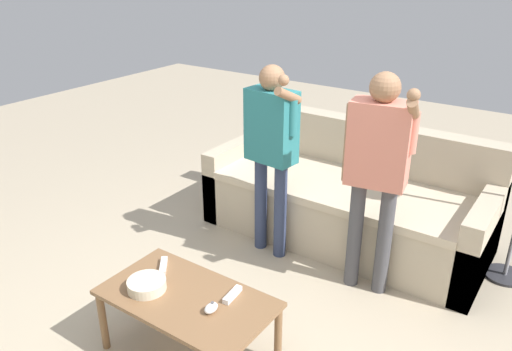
# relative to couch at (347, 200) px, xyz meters

# --- Properties ---
(ground_plane) EXTENTS (12.00, 12.00, 0.00)m
(ground_plane) POSITION_rel_couch_xyz_m (0.03, -1.55, -0.31)
(ground_plane) COLOR tan
(couch) EXTENTS (2.20, 0.93, 0.89)m
(couch) POSITION_rel_couch_xyz_m (0.00, 0.00, 0.00)
(couch) COLOR #B7A88E
(couch) RESTS_ON ground
(coffee_table) EXTENTS (0.96, 0.54, 0.41)m
(coffee_table) POSITION_rel_couch_xyz_m (-0.14, -1.77, 0.05)
(coffee_table) COLOR brown
(coffee_table) RESTS_ON ground
(snack_bowl) EXTENTS (0.22, 0.22, 0.06)m
(snack_bowl) POSITION_rel_couch_xyz_m (-0.36, -1.84, 0.13)
(snack_bowl) COLOR beige
(snack_bowl) RESTS_ON coffee_table
(game_remote_nunchuk) EXTENTS (0.06, 0.09, 0.05)m
(game_remote_nunchuk) POSITION_rel_couch_xyz_m (0.06, -1.79, 0.13)
(game_remote_nunchuk) COLOR white
(game_remote_nunchuk) RESTS_ON coffee_table
(player_right) EXTENTS (0.46, 0.29, 1.50)m
(player_right) POSITION_rel_couch_xyz_m (0.43, -0.58, 0.64)
(player_right) COLOR #47474C
(player_right) RESTS_ON ground
(player_left) EXTENTS (0.43, 0.31, 1.45)m
(player_left) POSITION_rel_couch_xyz_m (-0.37, -0.57, 0.60)
(player_left) COLOR #2D3856
(player_left) RESTS_ON ground
(game_remote_wand_near) EXTENTS (0.13, 0.15, 0.03)m
(game_remote_wand_near) POSITION_rel_couch_xyz_m (-0.43, -1.64, 0.12)
(game_remote_wand_near) COLOR white
(game_remote_wand_near) RESTS_ON coffee_table
(game_remote_wand_far) EXTENTS (0.05, 0.15, 0.03)m
(game_remote_wand_far) POSITION_rel_couch_xyz_m (0.07, -1.63, 0.12)
(game_remote_wand_far) COLOR white
(game_remote_wand_far) RESTS_ON coffee_table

